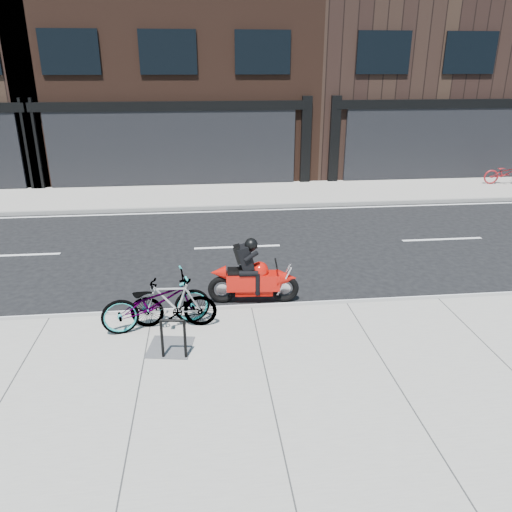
{
  "coord_description": "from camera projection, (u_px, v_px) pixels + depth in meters",
  "views": [
    {
      "loc": [
        -0.9,
        -11.08,
        4.8
      ],
      "look_at": [
        0.19,
        -1.06,
        0.9
      ],
      "focal_mm": 35.0,
      "sensor_mm": 36.0,
      "label": 1
    }
  ],
  "objects": [
    {
      "name": "sidewalk_near",
      "position": [
        272.0,
        403.0,
        7.43
      ],
      "size": [
        60.0,
        6.0,
        0.13
      ],
      "primitive_type": "cube",
      "color": "gray",
      "rests_on": "ground"
    },
    {
      "name": "bicycle_front",
      "position": [
        156.0,
        302.0,
        9.26
      ],
      "size": [
        2.13,
        1.16,
        1.06
      ],
      "primitive_type": "imported",
      "rotation": [
        0.0,
        0.0,
        1.8
      ],
      "color": "gray",
      "rests_on": "sidewalk_near"
    },
    {
      "name": "building_center",
      "position": [
        171.0,
        6.0,
        22.72
      ],
      "size": [
        12.0,
        10.0,
        14.5
      ],
      "primitive_type": "cube",
      "color": "black",
      "rests_on": "ground"
    },
    {
      "name": "bicycle_rear",
      "position": [
        173.0,
        303.0,
        9.31
      ],
      "size": [
        1.64,
        0.55,
        0.97
      ],
      "primitive_type": "imported",
      "rotation": [
        0.0,
        0.0,
        4.66
      ],
      "color": "gray",
      "rests_on": "sidewalk_near"
    },
    {
      "name": "motorcycle",
      "position": [
        257.0,
        276.0,
        10.54
      ],
      "size": [
        1.95,
        0.54,
        1.46
      ],
      "rotation": [
        0.0,
        0.0,
        -0.07
      ],
      "color": "black",
      "rests_on": "ground"
    },
    {
      "name": "sidewalk_far",
      "position": [
        226.0,
        195.0,
        19.26
      ],
      "size": [
        60.0,
        3.5,
        0.13
      ],
      "primitive_type": "cube",
      "color": "gray",
      "rests_on": "ground"
    },
    {
      "name": "ground",
      "position": [
        243.0,
        275.0,
        12.09
      ],
      "size": [
        120.0,
        120.0,
        0.0
      ],
      "primitive_type": "plane",
      "color": "black",
      "rests_on": "ground"
    },
    {
      "name": "bicycle_far",
      "position": [
        506.0,
        173.0,
        20.52
      ],
      "size": [
        1.81,
        0.85,
        0.91
      ],
      "primitive_type": "imported",
      "rotation": [
        0.0,
        0.0,
        1.43
      ],
      "color": "maroon",
      "rests_on": "sidewalk_far"
    },
    {
      "name": "bike_rack",
      "position": [
        173.0,
        335.0,
        8.33
      ],
      "size": [
        0.43,
        0.1,
        0.73
      ],
      "rotation": [
        0.0,
        0.0,
        -0.14
      ],
      "color": "black",
      "rests_on": "sidewalk_near"
    },
    {
      "name": "utility_grate",
      "position": [
        170.0,
        347.0,
        8.77
      ],
      "size": [
        0.86,
        0.86,
        0.02
      ],
      "primitive_type": "cube",
      "rotation": [
        0.0,
        0.0,
        -0.17
      ],
      "color": "#4E4D50",
      "rests_on": "sidewalk_near"
    },
    {
      "name": "building_mideast",
      "position": [
        421.0,
        32.0,
        24.3
      ],
      "size": [
        12.0,
        10.0,
        12.5
      ],
      "primitive_type": "cube",
      "color": "black",
      "rests_on": "ground"
    }
  ]
}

